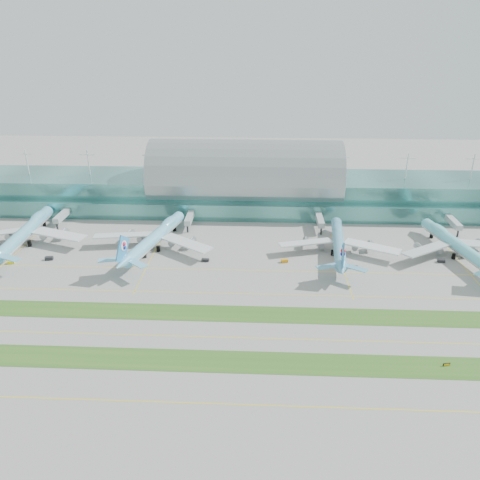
{
  "coord_description": "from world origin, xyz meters",
  "views": [
    {
      "loc": [
        9.53,
        -157.25,
        102.89
      ],
      "look_at": [
        0.0,
        55.0,
        9.0
      ],
      "focal_mm": 35.0,
      "sensor_mm": 36.0,
      "label": 1
    }
  ],
  "objects_px": {
    "terminal": "(245,186)",
    "airliner_a": "(25,231)",
    "airliner_c": "(338,242)",
    "taxiway_sign_east": "(447,364)",
    "airliner_b": "(156,236)",
    "airliner_d": "(456,244)"
  },
  "relations": [
    {
      "from": "terminal",
      "to": "airliner_b",
      "type": "relative_size",
      "value": 4.55
    },
    {
      "from": "airliner_b",
      "to": "taxiway_sign_east",
      "type": "relative_size",
      "value": 29.44
    },
    {
      "from": "terminal",
      "to": "airliner_b",
      "type": "bearing_deg",
      "value": -124.38
    },
    {
      "from": "terminal",
      "to": "taxiway_sign_east",
      "type": "xyz_separation_m",
      "value": [
        73.64,
        -155.63,
        -13.7
      ]
    },
    {
      "from": "airliner_d",
      "to": "terminal",
      "type": "bearing_deg",
      "value": 136.78
    },
    {
      "from": "airliner_d",
      "to": "airliner_a",
      "type": "bearing_deg",
      "value": 167.25
    },
    {
      "from": "terminal",
      "to": "airliner_a",
      "type": "height_order",
      "value": "terminal"
    },
    {
      "from": "taxiway_sign_east",
      "to": "terminal",
      "type": "bearing_deg",
      "value": 105.19
    },
    {
      "from": "airliner_c",
      "to": "taxiway_sign_east",
      "type": "distance_m",
      "value": 92.19
    },
    {
      "from": "airliner_b",
      "to": "terminal",
      "type": "bearing_deg",
      "value": 69.28
    },
    {
      "from": "taxiway_sign_east",
      "to": "airliner_c",
      "type": "bearing_deg",
      "value": 94.79
    },
    {
      "from": "airliner_a",
      "to": "airliner_c",
      "type": "xyz_separation_m",
      "value": [
        164.96,
        -4.62,
        -0.74
      ]
    },
    {
      "from": "airliner_c",
      "to": "taxiway_sign_east",
      "type": "xyz_separation_m",
      "value": [
        23.7,
        -88.93,
        -5.38
      ]
    },
    {
      "from": "airliner_a",
      "to": "airliner_c",
      "type": "bearing_deg",
      "value": -4.36
    },
    {
      "from": "airliner_b",
      "to": "airliner_c",
      "type": "height_order",
      "value": "airliner_b"
    },
    {
      "from": "airliner_b",
      "to": "airliner_c",
      "type": "xyz_separation_m",
      "value": [
        94.25,
        -1.93,
        -0.51
      ]
    },
    {
      "from": "airliner_a",
      "to": "airliner_b",
      "type": "relative_size",
      "value": 1.05
    },
    {
      "from": "airliner_b",
      "to": "airliner_d",
      "type": "xyz_separation_m",
      "value": [
        152.84,
        -2.57,
        -0.31
      ]
    },
    {
      "from": "terminal",
      "to": "airliner_b",
      "type": "distance_m",
      "value": 78.86
    },
    {
      "from": "airliner_a",
      "to": "airliner_c",
      "type": "relative_size",
      "value": 1.12
    },
    {
      "from": "airliner_a",
      "to": "airliner_c",
      "type": "distance_m",
      "value": 165.03
    },
    {
      "from": "airliner_a",
      "to": "taxiway_sign_east",
      "type": "height_order",
      "value": "airliner_a"
    }
  ]
}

